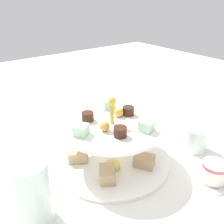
% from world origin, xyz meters
% --- Properties ---
extents(ground_plane, '(2.40, 2.40, 0.00)m').
position_xyz_m(ground_plane, '(0.00, 0.00, 0.00)').
color(ground_plane, silver).
extents(tiered_serving_stand, '(0.30, 0.30, 0.18)m').
position_xyz_m(tiered_serving_stand, '(0.00, -0.00, 0.05)').
color(tiered_serving_stand, white).
rests_on(tiered_serving_stand, ground_plane).
extents(water_glass_tall_right, '(0.07, 0.07, 0.13)m').
position_xyz_m(water_glass_tall_right, '(0.06, -0.23, 0.07)').
color(water_glass_tall_right, silver).
rests_on(water_glass_tall_right, ground_plane).
extents(water_glass_short_left, '(0.06, 0.06, 0.07)m').
position_xyz_m(water_glass_short_left, '(0.10, 0.21, 0.03)').
color(water_glass_short_left, silver).
rests_on(water_glass_short_left, ground_plane).
extents(teacup_with_saucer, '(0.09, 0.09, 0.05)m').
position_xyz_m(teacup_with_saucer, '(0.21, 0.14, 0.02)').
color(teacup_with_saucer, white).
rests_on(teacup_with_saucer, ground_plane).
extents(butter_knife_left, '(0.07, 0.16, 0.00)m').
position_xyz_m(butter_knife_left, '(-0.26, -0.12, 0.00)').
color(butter_knife_left, silver).
rests_on(butter_knife_left, ground_plane).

